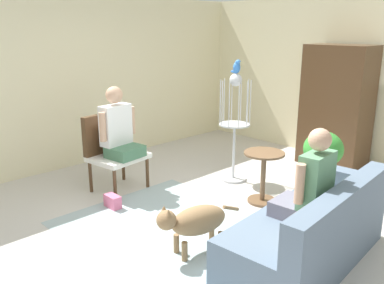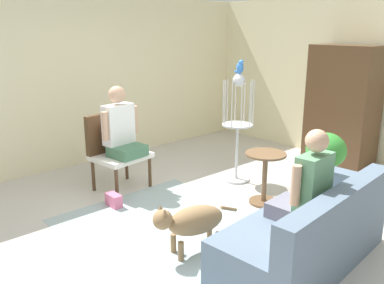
{
  "view_description": "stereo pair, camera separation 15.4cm",
  "coord_description": "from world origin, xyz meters",
  "px_view_note": "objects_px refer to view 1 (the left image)",
  "views": [
    {
      "loc": [
        2.86,
        -2.82,
        2.08
      ],
      "look_at": [
        -0.22,
        0.12,
        0.86
      ],
      "focal_mm": 38.4,
      "sensor_mm": 36.0,
      "label": 1
    },
    {
      "loc": [
        2.97,
        -2.71,
        2.08
      ],
      "look_at": [
        -0.22,
        0.12,
        0.86
      ],
      "focal_mm": 38.4,
      "sensor_mm": 36.0,
      "label": 2
    }
  ],
  "objects_px": {
    "bird_cage_stand": "(235,126)",
    "handbag": "(113,201)",
    "round_end_table": "(263,173)",
    "armchair": "(111,146)",
    "dog": "(195,221)",
    "armoire_cabinet": "(336,107)",
    "person_on_armchair": "(118,128)",
    "potted_plant": "(322,159)",
    "person_on_couch": "(310,185)",
    "couch": "(312,231)",
    "parrot": "(237,67)"
  },
  "relations": [
    {
      "from": "couch",
      "to": "armoire_cabinet",
      "type": "relative_size",
      "value": 1.01
    },
    {
      "from": "person_on_couch",
      "to": "potted_plant",
      "type": "bearing_deg",
      "value": 114.62
    },
    {
      "from": "armchair",
      "to": "dog",
      "type": "height_order",
      "value": "armchair"
    },
    {
      "from": "round_end_table",
      "to": "potted_plant",
      "type": "bearing_deg",
      "value": 51.61
    },
    {
      "from": "armchair",
      "to": "parrot",
      "type": "bearing_deg",
      "value": 56.14
    },
    {
      "from": "armchair",
      "to": "bird_cage_stand",
      "type": "relative_size",
      "value": 0.67
    },
    {
      "from": "armchair",
      "to": "person_on_armchair",
      "type": "distance_m",
      "value": 0.29
    },
    {
      "from": "person_on_armchair",
      "to": "potted_plant",
      "type": "height_order",
      "value": "person_on_armchair"
    },
    {
      "from": "person_on_couch",
      "to": "bird_cage_stand",
      "type": "bearing_deg",
      "value": 148.91
    },
    {
      "from": "bird_cage_stand",
      "to": "dog",
      "type": "bearing_deg",
      "value": -59.53
    },
    {
      "from": "person_on_couch",
      "to": "armoire_cabinet",
      "type": "relative_size",
      "value": 0.47
    },
    {
      "from": "dog",
      "to": "armoire_cabinet",
      "type": "height_order",
      "value": "armoire_cabinet"
    },
    {
      "from": "person_on_couch",
      "to": "parrot",
      "type": "height_order",
      "value": "parrot"
    },
    {
      "from": "parrot",
      "to": "potted_plant",
      "type": "height_order",
      "value": "parrot"
    },
    {
      "from": "armchair",
      "to": "bird_cage_stand",
      "type": "xyz_separation_m",
      "value": [
        0.91,
        1.37,
        0.19
      ]
    },
    {
      "from": "armoire_cabinet",
      "to": "dog",
      "type": "bearing_deg",
      "value": -83.29
    },
    {
      "from": "dog",
      "to": "handbag",
      "type": "xyz_separation_m",
      "value": [
        -1.39,
        -0.01,
        -0.25
      ]
    },
    {
      "from": "couch",
      "to": "armchair",
      "type": "xyz_separation_m",
      "value": [
        -2.74,
        -0.33,
        0.28
      ]
    },
    {
      "from": "person_on_couch",
      "to": "handbag",
      "type": "xyz_separation_m",
      "value": [
        -2.17,
        -0.64,
        -0.66
      ]
    },
    {
      "from": "parrot",
      "to": "handbag",
      "type": "xyz_separation_m",
      "value": [
        -0.39,
        -1.73,
        -1.48
      ]
    },
    {
      "from": "person_on_armchair",
      "to": "handbag",
      "type": "xyz_separation_m",
      "value": [
        0.38,
        -0.38,
        -0.75
      ]
    },
    {
      "from": "person_on_armchair",
      "to": "armoire_cabinet",
      "type": "bearing_deg",
      "value": 64.84
    },
    {
      "from": "armoire_cabinet",
      "to": "handbag",
      "type": "distance_m",
      "value": 3.56
    },
    {
      "from": "parrot",
      "to": "person_on_armchair",
      "type": "bearing_deg",
      "value": -119.76
    },
    {
      "from": "round_end_table",
      "to": "armoire_cabinet",
      "type": "bearing_deg",
      "value": 93.61
    },
    {
      "from": "handbag",
      "to": "dog",
      "type": "bearing_deg",
      "value": 0.51
    },
    {
      "from": "potted_plant",
      "to": "handbag",
      "type": "height_order",
      "value": "potted_plant"
    },
    {
      "from": "couch",
      "to": "parrot",
      "type": "bearing_deg",
      "value": 150.27
    },
    {
      "from": "couch",
      "to": "round_end_table",
      "type": "bearing_deg",
      "value": 146.44
    },
    {
      "from": "bird_cage_stand",
      "to": "handbag",
      "type": "height_order",
      "value": "bird_cage_stand"
    },
    {
      "from": "person_on_couch",
      "to": "potted_plant",
      "type": "relative_size",
      "value": 0.98
    },
    {
      "from": "potted_plant",
      "to": "handbag",
      "type": "relative_size",
      "value": 3.92
    },
    {
      "from": "dog",
      "to": "potted_plant",
      "type": "distance_m",
      "value": 1.98
    },
    {
      "from": "person_on_couch",
      "to": "armoire_cabinet",
      "type": "height_order",
      "value": "armoire_cabinet"
    },
    {
      "from": "round_end_table",
      "to": "armchair",
      "type": "bearing_deg",
      "value": -147.48
    },
    {
      "from": "armchair",
      "to": "potted_plant",
      "type": "xyz_separation_m",
      "value": [
        2.09,
        1.61,
        -0.04
      ]
    },
    {
      "from": "armchair",
      "to": "person_on_couch",
      "type": "distance_m",
      "value": 2.72
    },
    {
      "from": "dog",
      "to": "bird_cage_stand",
      "type": "xyz_separation_m",
      "value": [
        -1.01,
        1.71,
        0.44
      ]
    },
    {
      "from": "couch",
      "to": "parrot",
      "type": "height_order",
      "value": "parrot"
    },
    {
      "from": "person_on_couch",
      "to": "dog",
      "type": "bearing_deg",
      "value": -141.15
    },
    {
      "from": "armchair",
      "to": "person_on_couch",
      "type": "xyz_separation_m",
      "value": [
        2.7,
        0.29,
        0.16
      ]
    },
    {
      "from": "armoire_cabinet",
      "to": "handbag",
      "type": "xyz_separation_m",
      "value": [
        -1.0,
        -3.32,
        -0.83
      ]
    },
    {
      "from": "armoire_cabinet",
      "to": "bird_cage_stand",
      "type": "bearing_deg",
      "value": -111.27
    },
    {
      "from": "couch",
      "to": "person_on_couch",
      "type": "xyz_separation_m",
      "value": [
        -0.04,
        -0.04,
        0.45
      ]
    },
    {
      "from": "armchair",
      "to": "dog",
      "type": "relative_size",
      "value": 1.15
    },
    {
      "from": "armchair",
      "to": "dog",
      "type": "distance_m",
      "value": 1.96
    },
    {
      "from": "round_end_table",
      "to": "couch",
      "type": "bearing_deg",
      "value": -33.56
    },
    {
      "from": "armoire_cabinet",
      "to": "round_end_table",
      "type": "bearing_deg",
      "value": -86.39
    },
    {
      "from": "armchair",
      "to": "armoire_cabinet",
      "type": "distance_m",
      "value": 3.35
    },
    {
      "from": "couch",
      "to": "handbag",
      "type": "xyz_separation_m",
      "value": [
        -2.21,
        -0.69,
        -0.22
      ]
    }
  ]
}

